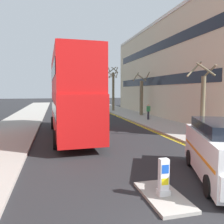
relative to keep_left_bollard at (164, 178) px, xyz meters
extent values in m
cube|color=#9E9991|center=(6.50, 13.47, -0.54)|extent=(4.00, 80.00, 0.14)
cube|color=#9E9991|center=(-6.50, 13.47, -0.54)|extent=(4.00, 80.00, 0.14)
cube|color=yellow|center=(4.40, 11.47, -0.60)|extent=(0.10, 56.00, 0.01)
cube|color=yellow|center=(4.24, 11.47, -0.60)|extent=(0.10, 56.00, 0.01)
cube|color=#9E9991|center=(0.00, 0.00, -0.56)|extent=(1.10, 2.20, 0.10)
cube|color=silver|center=(0.00, 0.00, -0.43)|extent=(0.36, 0.28, 0.16)
cube|color=white|center=(0.00, 0.00, 0.13)|extent=(0.28, 0.20, 0.95)
cube|color=blue|center=(0.00, -0.10, 0.32)|extent=(0.22, 0.01, 0.26)
cube|color=yellow|center=(0.00, -0.10, -0.06)|extent=(0.22, 0.01, 0.20)
cube|color=red|center=(-1.98, 10.07, 1.13)|extent=(2.85, 10.88, 2.60)
cube|color=red|center=(-1.98, 10.07, 3.68)|extent=(2.80, 10.66, 2.50)
cube|color=black|center=(-1.98, 10.07, 1.43)|extent=(2.87, 10.45, 0.84)
cube|color=black|center=(-1.98, 10.07, 3.78)|extent=(2.85, 10.23, 0.80)
cube|color=yellow|center=(-2.16, 15.45, 2.68)|extent=(2.00, 0.13, 0.44)
cube|color=maroon|center=(-1.98, 10.07, 4.98)|extent=(2.57, 9.79, 0.10)
cylinder|color=black|center=(-3.34, 13.37, -0.09)|extent=(0.33, 1.05, 1.04)
cylinder|color=black|center=(-0.84, 13.46, -0.09)|extent=(0.33, 1.05, 1.04)
cylinder|color=black|center=(-3.12, 6.68, -0.09)|extent=(0.33, 1.05, 1.04)
cylinder|color=black|center=(-0.62, 6.76, -0.09)|extent=(0.33, 1.05, 1.04)
cube|color=black|center=(2.81, 0.88, 1.13)|extent=(2.72, 3.47, 0.76)
cylinder|color=black|center=(1.37, -0.28, -0.27)|extent=(0.46, 0.71, 0.68)
cylinder|color=black|center=(2.45, 2.43, -0.27)|extent=(0.46, 0.71, 0.68)
cylinder|color=#2D2D38|center=(6.41, 16.39, -0.04)|extent=(0.22, 0.22, 0.85)
cube|color=#338C4C|center=(6.41, 16.39, 0.66)|extent=(0.34, 0.22, 0.56)
sphere|color=tan|center=(6.41, 16.39, 1.05)|extent=(0.20, 0.20, 0.20)
cylinder|color=#6B6047|center=(5.48, 27.89, 2.41)|extent=(0.36, 0.36, 5.77)
cylinder|color=#6B6047|center=(6.01, 27.92, 5.67)|extent=(0.18, 1.11, 0.82)
cylinder|color=#6B6047|center=(5.49, 28.52, 5.74)|extent=(1.31, 0.14, 0.96)
cylinder|color=#6B6047|center=(4.77, 27.84, 5.80)|extent=(0.23, 1.49, 1.09)
cylinder|color=#6B6047|center=(5.57, 27.39, 5.65)|extent=(1.07, 0.31, 0.80)
cylinder|color=#6B6047|center=(7.27, 20.70, 1.65)|extent=(0.42, 0.42, 4.23)
cylinder|color=#6B6047|center=(8.00, 20.70, 4.27)|extent=(0.12, 1.50, 1.10)
cylinder|color=#6B6047|center=(6.72, 21.24, 4.30)|extent=(1.20, 1.22, 1.16)
cylinder|color=#6B6047|center=(7.11, 20.19, 4.13)|extent=(1.10, 0.45, 0.83)
cylinder|color=#6B6047|center=(7.29, 35.02, 2.23)|extent=(0.36, 0.36, 5.40)
cylinder|color=#6B6047|center=(7.96, 35.03, 5.40)|extent=(0.14, 1.39, 1.02)
cylinder|color=#6B6047|center=(7.50, 35.74, 5.46)|extent=(1.52, 0.56, 1.13)
cylinder|color=#6B6047|center=(6.87, 35.46, 5.36)|extent=(1.01, 0.96, 0.94)
cylinder|color=#6B6047|center=(6.83, 34.59, 5.37)|extent=(0.98, 1.02, 0.96)
cylinder|color=#6B6047|center=(7.39, 34.53, 5.28)|extent=(1.05, 0.33, 0.79)
cylinder|color=#6B6047|center=(6.60, 7.50, 1.54)|extent=(0.30, 0.30, 4.01)
cylinder|color=#6B6047|center=(7.11, 7.58, 3.91)|extent=(0.29, 1.09, 0.81)
cylinder|color=#6B6047|center=(6.31, 8.21, 4.08)|extent=(1.51, 0.69, 1.15)
cylinder|color=#6B6047|center=(6.35, 6.96, 3.96)|extent=(1.17, 0.61, 0.91)
cube|color=beige|center=(13.50, 20.39, 5.07)|extent=(10.00, 28.00, 11.36)
cube|color=black|center=(8.48, 20.39, 7.57)|extent=(0.04, 24.64, 1.00)
cube|color=black|center=(8.48, 20.39, 3.71)|extent=(0.04, 24.64, 1.00)
cube|color=silver|center=(8.48, 20.39, 10.50)|extent=(0.12, 26.60, 0.24)
camera|label=1|loc=(-3.08, -6.04, 2.62)|focal=36.69mm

